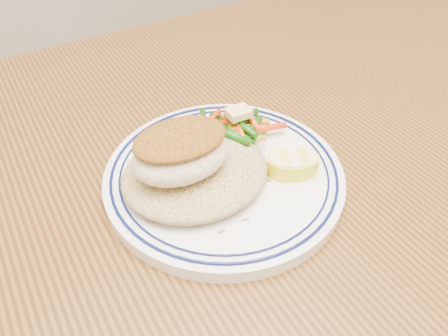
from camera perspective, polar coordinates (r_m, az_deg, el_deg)
dining_table at (r=0.50m, az=1.34°, el=-13.89°), size 1.50×0.90×0.75m
plate at (r=0.45m, az=0.00°, el=-0.99°), size 0.25×0.25×0.02m
rice_pilaf at (r=0.43m, az=-3.78°, el=-0.27°), size 0.15×0.13×0.03m
fish_fillet at (r=0.40m, az=-5.67°, el=2.20°), size 0.10×0.07×0.05m
vegetable_pile at (r=0.48m, az=1.18°, el=4.61°), size 0.12×0.10×0.03m
butter_pat at (r=0.47m, az=1.91°, el=7.23°), size 0.03×0.02×0.01m
lemon_wedge at (r=0.45m, az=8.98°, el=0.63°), size 0.07×0.07×0.02m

